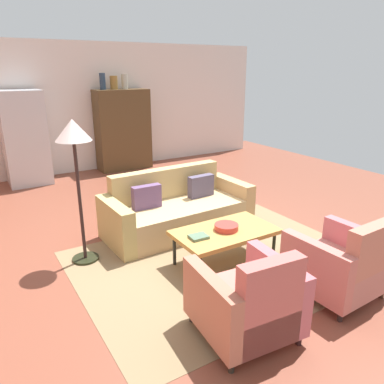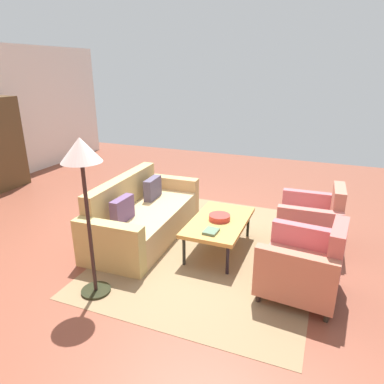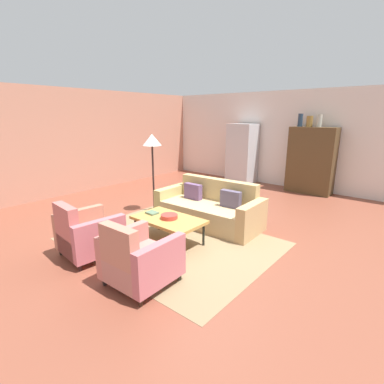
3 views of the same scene
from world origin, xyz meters
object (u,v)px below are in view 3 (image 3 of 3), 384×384
cabinet (311,161)px  vase_tall (300,120)px  armchair_left (86,235)px  refrigerator (242,154)px  vase_small (319,121)px  armchair_right (137,260)px  floor_lamp (152,147)px  book_stack (152,213)px  vase_round (309,121)px  couch (210,209)px  coffee_table (168,220)px  fruit_bowl (169,217)px

cabinet → vase_tall: bearing=-179.3°
armchair_left → refrigerator: size_ratio=0.48×
vase_small → refrigerator: size_ratio=0.17×
armchair_right → floor_lamp: (-2.01, 2.13, 1.10)m
book_stack → armchair_right: bearing=-49.4°
vase_round → vase_small: vase_small is taller
couch → floor_lamp: size_ratio=1.24×
couch → refrigerator: bearing=-70.2°
cabinet → refrigerator: size_ratio=0.97×
vase_round → armchair_left: bearing=-100.8°
armchair_right → vase_round: 6.24m
coffee_table → refrigerator: refrigerator is taller
couch → vase_small: size_ratio=6.59×
armchair_left → fruit_bowl: bearing=66.9°
fruit_bowl → book_stack: size_ratio=1.35×
coffee_table → refrigerator: size_ratio=0.65×
fruit_bowl → refrigerator: (-1.43, 4.77, 0.46)m
vase_round → coffee_table: bearing=-96.3°
book_stack → vase_small: (1.17, 4.88, 1.51)m
couch → armchair_right: 2.43m
vase_tall → vase_round: vase_tall is taller
floor_lamp → armchair_right: bearing=-46.7°
cabinet → refrigerator: 2.11m
vase_small → couch: bearing=-102.2°
vase_tall → coffee_table: bearing=-93.4°
cabinet → vase_round: size_ratio=6.27×
couch → cabinet: (0.69, 3.68, 0.61)m
coffee_table → floor_lamp: floor_lamp is taller
vase_tall → vase_round: 0.25m
armchair_right → refrigerator: (-2.02, 5.93, 0.58)m
couch → coffee_table: 1.19m
armchair_left → vase_round: size_ratio=3.07×
floor_lamp → cabinet: bearing=61.8°
couch → armchair_left: 2.43m
armchair_left → armchair_right: same height
couch → armchair_right: (0.60, -2.35, 0.06)m
refrigerator → floor_lamp: (0.01, -3.80, 0.52)m
armchair_left → fruit_bowl: (0.62, 1.17, 0.13)m
refrigerator → floor_lamp: 3.84m
vase_small → floor_lamp: vase_small is taller
floor_lamp → coffee_table: bearing=-34.5°
fruit_bowl → floor_lamp: floor_lamp is taller
coffee_table → vase_small: 5.17m
coffee_table → book_stack: book_stack is taller
book_stack → vase_tall: bearing=82.2°
armchair_left → floor_lamp: floor_lamp is taller
armchair_left → book_stack: 1.17m
refrigerator → floor_lamp: refrigerator is taller
fruit_bowl → refrigerator: bearing=106.7°
cabinet → fruit_bowl: bearing=-97.9°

